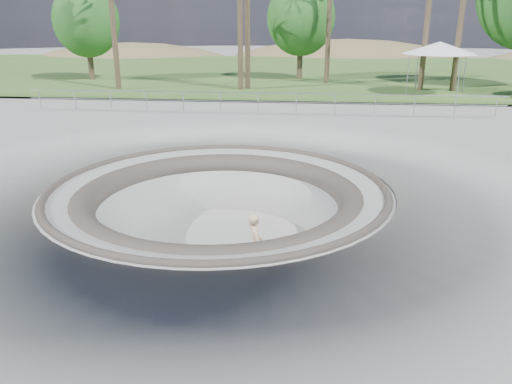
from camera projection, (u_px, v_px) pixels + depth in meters
ground at (218, 187)px, 15.04m from camera, size 180.00×180.00×0.00m
skate_bowl at (220, 243)px, 15.64m from camera, size 14.00×14.00×4.10m
grass_strip at (281, 71)px, 46.91m from camera, size 180.00×36.00×0.12m
distant_hills at (316, 107)px, 70.69m from camera, size 103.20×45.00×28.60m
safety_railing at (258, 102)px, 26.08m from camera, size 25.00×0.06×1.03m
skateboard at (255, 273)px, 13.75m from camera, size 0.82×0.34×0.08m
skater at (255, 244)px, 13.46m from camera, size 0.63×0.75×1.75m
canopy_white at (440, 48)px, 31.03m from camera, size 5.91×5.91×3.21m
bushy_tree_left at (86, 21)px, 38.08m from camera, size 5.06×4.60×7.30m
bushy_tree_mid at (301, 18)px, 38.51m from camera, size 5.27×4.79×7.60m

